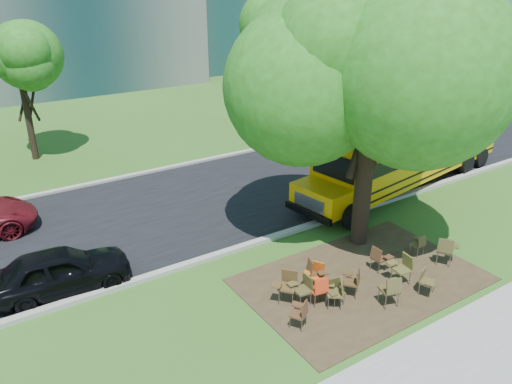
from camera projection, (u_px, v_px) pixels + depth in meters
ground at (325, 282)px, 14.71m from camera, size 160.00×160.00×0.00m
dirt_patch at (362, 279)px, 14.81m from camera, size 7.00×4.50×0.03m
asphalt_road at (213, 199)px, 20.08m from camera, size 80.00×8.00×0.04m
kerb_near at (268, 239)px, 16.98m from camera, size 80.00×0.25×0.14m
kerb_far at (171, 167)px, 23.22m from camera, size 80.00×0.25×0.14m
bg_tree_2 at (20, 72)px, 22.84m from camera, size 4.80×4.80×6.62m
bg_tree_3 at (277, 39)px, 27.43m from camera, size 5.60×5.60×7.84m
bg_tree_4 at (392, 44)px, 30.91m from camera, size 5.00×5.00×6.85m
main_tree at (373, 82)px, 14.75m from camera, size 7.20×7.20×9.01m
school_bus at (412, 147)px, 21.08m from camera, size 11.71×4.08×2.81m
chair_0 at (301, 312)px, 12.62m from camera, size 0.55×0.67×0.82m
chair_1 at (320, 288)px, 13.49m from camera, size 0.65×0.52×0.89m
chair_2 at (337, 290)px, 13.42m from camera, size 0.59×0.74×0.87m
chair_3 at (335, 289)px, 13.57m from camera, size 0.56×0.45×0.77m
chair_4 at (392, 288)px, 13.41m from camera, size 0.74×0.58×0.96m
chair_5 at (426, 279)px, 13.96m from camera, size 0.55×0.62×0.80m
chair_6 at (403, 266)px, 14.44m from camera, size 0.55×0.67×0.94m
chair_7 at (446, 248)px, 15.33m from camera, size 0.81×0.64×0.97m
chair_8 at (303, 286)px, 13.54m from camera, size 0.52×0.59×0.90m
chair_9 at (316, 273)px, 14.22m from camera, size 0.69×0.56×0.84m
chair_10 at (314, 270)px, 14.30m from camera, size 0.55×0.70×0.87m
chair_11 at (353, 279)px, 13.89m from camera, size 0.59×0.74×0.87m
chair_12 at (379, 257)px, 15.03m from camera, size 0.51×0.55×0.84m
chair_13 at (419, 243)px, 15.91m from camera, size 0.50×0.47×0.77m
chair_14 at (287, 283)px, 13.62m from camera, size 0.82×0.65×0.96m
black_car at (60, 270)px, 14.09m from camera, size 3.96×1.82×1.32m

